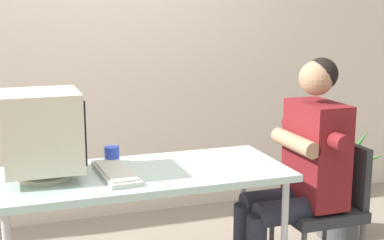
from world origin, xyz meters
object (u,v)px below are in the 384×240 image
Objects in this scene: crt_monitor at (43,132)px; potted_plant at (339,193)px; person_seated at (301,165)px; office_chair at (326,201)px; desk_mug at (112,155)px; keyboard at (115,172)px; desk at (144,181)px.

crt_monitor is 2.13m from potted_plant.
person_seated is 0.87m from potted_plant.
office_chair is 8.62× the size of desk_mug.
desk_mug reaches higher than office_chair.
keyboard is at bearing 179.77° from office_chair.
office_chair is at bearing -0.23° from keyboard.
crt_monitor is 4.58× the size of desk_mug.
crt_monitor is 0.33× the size of person_seated.
keyboard is at bearing -96.43° from desk_mug.
potted_plant is at bearing 39.22° from person_seated.
keyboard is 0.59× the size of potted_plant.
office_chair reaches higher than desk.
desk_mug reaches higher than keyboard.
desk_mug is (-0.12, 0.19, 0.10)m from desk.
person_seated is (1.05, -0.00, -0.06)m from keyboard.
crt_monitor is 1.41m from person_seated.
desk is 15.75× the size of desk_mug.
desk_mug is at bearing 169.53° from office_chair.
office_chair is at bearing -130.89° from potted_plant.
person_seated is at bearing -140.78° from potted_plant.
person_seated is at bearing -1.75° from desk.
crt_monitor is 0.41m from keyboard.
potted_plant reaches higher than desk.
desk_mug is at bearing 22.56° from crt_monitor.
desk is 0.25m from desk_mug.
office_chair is (1.56, -0.07, -0.51)m from crt_monitor.
potted_plant is (0.60, 0.49, -0.39)m from person_seated.
desk_mug is (0.02, 0.22, 0.03)m from keyboard.
crt_monitor reaches higher than desk_mug.
desk_mug is at bearing 167.77° from person_seated.
person_seated is 13.87× the size of desk_mug.
potted_plant is (0.42, 0.49, -0.16)m from office_chair.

